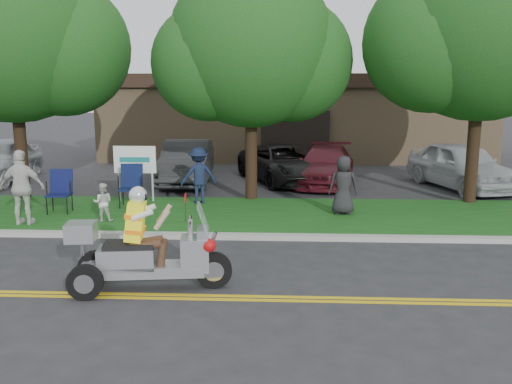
{
  "coord_description": "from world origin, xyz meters",
  "views": [
    {
      "loc": [
        1.43,
        -9.02,
        3.51
      ],
      "look_at": [
        0.9,
        2.0,
        1.32
      ],
      "focal_mm": 38.0,
      "sensor_mm": 36.0,
      "label": 1
    }
  ],
  "objects_px": {
    "parked_car_far_right": "(462,166)",
    "lawn_chair_b": "(131,183)",
    "trike_scooter": "(143,254)",
    "spectator_adult_right": "(22,187)",
    "parked_car_right": "(326,165)",
    "parked_car_left": "(187,162)",
    "lawn_chair_a": "(60,188)",
    "parked_car_mid": "(284,164)"
  },
  "relations": [
    {
      "from": "parked_car_right",
      "to": "parked_car_far_right",
      "type": "distance_m",
      "value": 4.61
    },
    {
      "from": "trike_scooter",
      "to": "parked_car_far_right",
      "type": "xyz_separation_m",
      "value": [
        8.52,
        9.8,
        0.16
      ]
    },
    {
      "from": "parked_car_left",
      "to": "parked_car_far_right",
      "type": "relative_size",
      "value": 1.0
    },
    {
      "from": "trike_scooter",
      "to": "parked_car_left",
      "type": "distance_m",
      "value": 10.44
    },
    {
      "from": "trike_scooter",
      "to": "lawn_chair_a",
      "type": "distance_m",
      "value": 6.43
    },
    {
      "from": "trike_scooter",
      "to": "spectator_adult_right",
      "type": "bearing_deg",
      "value": 128.2
    },
    {
      "from": "lawn_chair_b",
      "to": "spectator_adult_right",
      "type": "relative_size",
      "value": 0.64
    },
    {
      "from": "lawn_chair_a",
      "to": "parked_car_right",
      "type": "relative_size",
      "value": 0.25
    },
    {
      "from": "parked_car_far_right",
      "to": "lawn_chair_b",
      "type": "bearing_deg",
      "value": -177.33
    },
    {
      "from": "parked_car_left",
      "to": "parked_car_far_right",
      "type": "bearing_deg",
      "value": -6.82
    },
    {
      "from": "lawn_chair_b",
      "to": "trike_scooter",
      "type": "bearing_deg",
      "value": -77.73
    },
    {
      "from": "parked_car_left",
      "to": "lawn_chair_b",
      "type": "bearing_deg",
      "value": -104.8
    },
    {
      "from": "parked_car_right",
      "to": "parked_car_mid",
      "type": "bearing_deg",
      "value": 177.16
    },
    {
      "from": "trike_scooter",
      "to": "lawn_chair_b",
      "type": "height_order",
      "value": "trike_scooter"
    },
    {
      "from": "trike_scooter",
      "to": "parked_car_right",
      "type": "xyz_separation_m",
      "value": [
        3.96,
        10.52,
        0.03
      ]
    },
    {
      "from": "spectator_adult_right",
      "to": "trike_scooter",
      "type": "bearing_deg",
      "value": 133.58
    },
    {
      "from": "spectator_adult_right",
      "to": "parked_car_right",
      "type": "bearing_deg",
      "value": -142.2
    },
    {
      "from": "parked_car_mid",
      "to": "parked_car_right",
      "type": "bearing_deg",
      "value": -34.53
    },
    {
      "from": "trike_scooter",
      "to": "parked_car_mid",
      "type": "relative_size",
      "value": 0.58
    },
    {
      "from": "parked_car_mid",
      "to": "spectator_adult_right",
      "type": "bearing_deg",
      "value": -155.54
    },
    {
      "from": "trike_scooter",
      "to": "parked_car_left",
      "type": "height_order",
      "value": "trike_scooter"
    },
    {
      "from": "parked_car_mid",
      "to": "parked_car_far_right",
      "type": "relative_size",
      "value": 1.04
    },
    {
      "from": "parked_car_mid",
      "to": "parked_car_right",
      "type": "xyz_separation_m",
      "value": [
        1.51,
        -0.32,
        -0.0
      ]
    },
    {
      "from": "lawn_chair_a",
      "to": "parked_car_right",
      "type": "distance_m",
      "value": 9.2
    },
    {
      "from": "lawn_chair_a",
      "to": "parked_car_far_right",
      "type": "distance_m",
      "value": 12.94
    },
    {
      "from": "parked_car_mid",
      "to": "parked_car_right",
      "type": "relative_size",
      "value": 1.05
    },
    {
      "from": "spectator_adult_right",
      "to": "parked_car_left",
      "type": "distance_m",
      "value": 7.09
    },
    {
      "from": "trike_scooter",
      "to": "parked_car_right",
      "type": "relative_size",
      "value": 0.61
    },
    {
      "from": "lawn_chair_a",
      "to": "parked_car_mid",
      "type": "distance_m",
      "value": 8.21
    },
    {
      "from": "lawn_chair_b",
      "to": "parked_car_left",
      "type": "relative_size",
      "value": 0.25
    },
    {
      "from": "spectator_adult_right",
      "to": "parked_car_far_right",
      "type": "xyz_separation_m",
      "value": [
        12.51,
        5.85,
        -0.23
      ]
    },
    {
      "from": "spectator_adult_right",
      "to": "parked_car_mid",
      "type": "bearing_deg",
      "value": -134.83
    },
    {
      "from": "lawn_chair_a",
      "to": "parked_car_far_right",
      "type": "bearing_deg",
      "value": 14.97
    },
    {
      "from": "trike_scooter",
      "to": "lawn_chair_a",
      "type": "xyz_separation_m",
      "value": [
        -3.63,
        5.31,
        0.11
      ]
    },
    {
      "from": "spectator_adult_right",
      "to": "parked_car_left",
      "type": "height_order",
      "value": "spectator_adult_right"
    },
    {
      "from": "spectator_adult_right",
      "to": "parked_car_right",
      "type": "height_order",
      "value": "spectator_adult_right"
    },
    {
      "from": "parked_car_far_right",
      "to": "parked_car_left",
      "type": "bearing_deg",
      "value": 159.91
    },
    {
      "from": "trike_scooter",
      "to": "parked_car_mid",
      "type": "xyz_separation_m",
      "value": [
        2.45,
        10.84,
        0.04
      ]
    },
    {
      "from": "lawn_chair_b",
      "to": "parked_car_mid",
      "type": "distance_m",
      "value": 6.4
    },
    {
      "from": "parked_car_left",
      "to": "parked_car_far_right",
      "type": "xyz_separation_m",
      "value": [
        9.57,
        -0.59,
        0.03
      ]
    },
    {
      "from": "parked_car_mid",
      "to": "parked_car_far_right",
      "type": "height_order",
      "value": "parked_car_far_right"
    },
    {
      "from": "parked_car_far_right",
      "to": "trike_scooter",
      "type": "bearing_deg",
      "value": -147.59
    }
  ]
}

